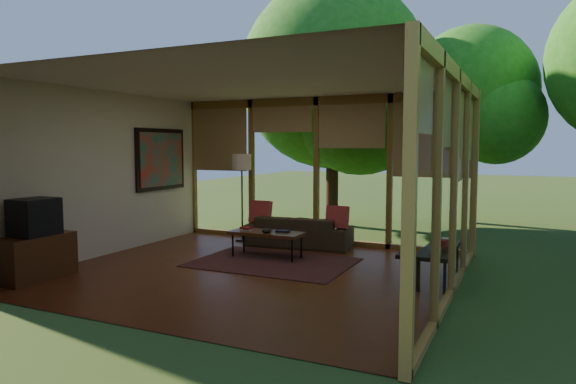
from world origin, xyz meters
The scene contains 25 objects.
floor centered at (0.00, 0.00, 0.00)m, with size 5.50×5.50×0.00m, color brown.
ceiling centered at (0.00, 0.00, 2.70)m, with size 5.50×5.50×0.00m, color silver.
wall_left centered at (-2.75, 0.00, 1.35)m, with size 0.04×5.00×2.70m, color beige.
wall_front centered at (0.00, -2.50, 1.35)m, with size 5.50×0.04×2.70m, color beige.
window_wall_back centered at (0.00, 2.50, 1.35)m, with size 5.50×0.12×2.70m, color olive.
window_wall_right centered at (2.75, 0.00, 1.35)m, with size 0.12×5.00×2.70m, color olive.
tree_nw centered at (-0.50, 4.75, 3.38)m, with size 4.21×4.21×5.49m.
tree_ne centered at (2.30, 6.38, 3.08)m, with size 2.96×2.96×4.57m.
rug centered at (0.03, 0.63, 0.01)m, with size 2.39×1.69×0.01m, color maroon.
sofa centered at (-0.14, 2.00, 0.27)m, with size 1.88×0.73×0.55m, color #372C1B.
pillow_left centered at (-0.89, 1.95, 0.58)m, with size 0.40×0.13×0.40m, color maroon.
pillow_right centered at (0.61, 1.95, 0.57)m, with size 0.38×0.13×0.38m, color maroon.
ct_book_lower centered at (-0.57, 0.87, 0.44)m, with size 0.18×0.14×0.03m, color beige.
ct_book_upper centered at (-0.57, 0.87, 0.47)m, with size 0.18×0.13×0.03m, color maroon.
ct_book_side centered at (0.03, 1.00, 0.44)m, with size 0.21×0.16×0.03m, color black.
ct_bowl centered at (-0.17, 0.82, 0.46)m, with size 0.16×0.16×0.07m, color black.
media_cabinet centered at (-2.47, -1.59, 0.30)m, with size 0.50×1.00×0.60m, color #562E17.
television centered at (-2.45, -1.59, 0.85)m, with size 0.45×0.55×0.50m, color black.
console_book_a centered at (2.40, 0.19, 0.49)m, with size 0.21×0.15×0.08m, color #355D4F.
console_book_b centered at (2.40, 0.64, 0.50)m, with size 0.22×0.16×0.10m, color maroon.
console_book_c centered at (2.40, 1.04, 0.48)m, with size 0.21×0.16×0.06m, color beige.
floor_lamp centered at (-1.34, 2.06, 1.41)m, with size 0.36×0.36×1.65m.
coffee_table centered at (-0.22, 0.92, 0.39)m, with size 1.20×0.50×0.43m.
side_console centered at (2.40, 0.59, 0.41)m, with size 0.60×1.40×0.46m.
wall_painting centered at (-2.71, 1.40, 1.55)m, with size 0.06×1.35×1.15m.
Camera 1 is at (3.54, -6.35, 1.80)m, focal length 32.00 mm.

